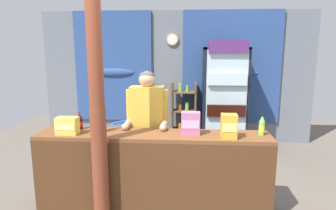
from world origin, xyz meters
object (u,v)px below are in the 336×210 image
snack_box_instant_noodle (67,126)px  snack_box_choco_powder (229,126)px  stall_counter (152,168)px  soda_bottle_lime_soda (262,126)px  soda_bottle_cola (80,122)px  soda_bottle_iced_tea (102,120)px  shopkeeper (147,119)px  drink_fridge (225,92)px  timber_post (98,114)px  plastic_lawn_chair (132,127)px  snack_box_wafer (191,123)px  bottle_shelf_rack (184,112)px

snack_box_instant_noodle → snack_box_choco_powder: bearing=-0.7°
stall_counter → soda_bottle_lime_soda: 1.26m
snack_box_choco_powder → snack_box_instant_noodle: (-1.72, 0.02, -0.03)m
soda_bottle_cola → snack_box_choco_powder: (1.67, -0.23, 0.04)m
stall_counter → soda_bottle_iced_tea: soda_bottle_iced_tea is taller
soda_bottle_cola → shopkeeper: bearing=18.8°
snack_box_choco_powder → soda_bottle_iced_tea: bearing=174.2°
drink_fridge → soda_bottle_cola: (-1.88, -1.99, -0.08)m
timber_post → soda_bottle_iced_tea: (-0.07, 0.34, -0.15)m
soda_bottle_lime_soda → snack_box_instant_noodle: size_ratio=1.05×
stall_counter → plastic_lawn_chair: bearing=107.6°
plastic_lawn_chair → snack_box_wafer: 2.10m
snack_box_wafer → snack_box_instant_noodle: bearing=-176.4°
stall_counter → soda_bottle_iced_tea: 0.77m
stall_counter → soda_bottle_cola: bearing=166.3°
soda_bottle_iced_tea → bottle_shelf_rack: bearing=69.9°
drink_fridge → snack_box_instant_noodle: drink_fridge is taller
snack_box_instant_noodle → soda_bottle_iced_tea: bearing=19.3°
timber_post → bottle_shelf_rack: (0.79, 2.69, -0.56)m
stall_counter → bottle_shelf_rack: (0.29, 2.48, 0.09)m
soda_bottle_lime_soda → drink_fridge: bearing=94.2°
soda_bottle_iced_tea → soda_bottle_cola: size_ratio=1.49×
plastic_lawn_chair → soda_bottle_lime_soda: (1.76, -1.74, 0.51)m
plastic_lawn_chair → soda_bottle_iced_tea: 1.81m
drink_fridge → timber_post: bearing=-122.3°
drink_fridge → snack_box_instant_noodle: 2.93m
bottle_shelf_rack → soda_bottle_iced_tea: (-0.86, -2.36, 0.41)m
timber_post → shopkeeper: size_ratio=1.59×
stall_counter → timber_post: 0.85m
snack_box_instant_noodle → snack_box_wafer: bearing=3.6°
plastic_lawn_chair → snack_box_choco_powder: size_ratio=3.39×
shopkeeper → soda_bottle_iced_tea: shopkeeper is taller
drink_fridge → plastic_lawn_chair: 1.74m
shopkeeper → snack_box_wafer: (0.52, -0.38, 0.05)m
stall_counter → shopkeeper: shopkeeper is taller
snack_box_choco_powder → snack_box_wafer: 0.41m
timber_post → soda_bottle_lime_soda: 1.72m
shopkeeper → snack_box_wafer: 0.65m
shopkeeper → timber_post: bearing=-120.2°
shopkeeper → snack_box_instant_noodle: (-0.81, -0.46, 0.02)m
stall_counter → snack_box_choco_powder: size_ratio=10.08×
soda_bottle_cola → snack_box_instant_noodle: size_ratio=0.90×
timber_post → stall_counter: bearing=22.5°
plastic_lawn_chair → snack_box_wafer: snack_box_wafer is taller
stall_counter → soda_bottle_lime_soda: size_ratio=10.69×
drink_fridge → soda_bottle_iced_tea: size_ratio=6.41×
plastic_lawn_chair → snack_box_choco_powder: snack_box_choco_powder is taller
bottle_shelf_rack → soda_bottle_lime_soda: bottle_shelf_rack is taller
soda_bottle_iced_tea → soda_bottle_cola: 0.30m
soda_bottle_cola → bottle_shelf_rack: bearing=63.2°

